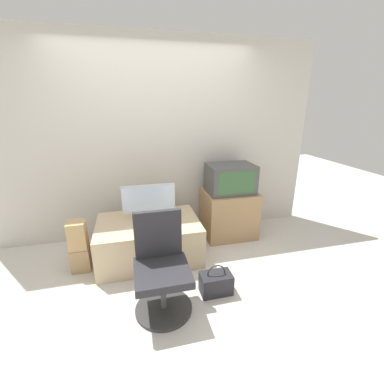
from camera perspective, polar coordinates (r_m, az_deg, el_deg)
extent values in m
plane|color=beige|center=(2.79, -3.46, -20.70)|extent=(12.00, 12.00, 0.00)
cube|color=beige|center=(3.49, -7.94, 10.94)|extent=(4.40, 0.05, 2.60)
cube|color=#CCB289|center=(3.18, -9.51, -10.35)|extent=(1.19, 0.80, 0.47)
cube|color=#A37F56|center=(3.66, 8.14, -4.66)|extent=(0.70, 0.57, 0.65)
cylinder|color=silver|center=(3.14, -9.32, -5.61)|extent=(0.21, 0.21, 0.02)
cylinder|color=silver|center=(3.13, -9.37, -4.81)|extent=(0.09, 0.09, 0.08)
cube|color=silver|center=(3.06, -9.57, -1.45)|extent=(0.62, 0.01, 0.34)
cube|color=silver|center=(3.05, -9.56, -1.48)|extent=(0.59, 0.02, 0.31)
cube|color=white|center=(3.03, -8.41, -6.63)|extent=(0.37, 0.11, 0.01)
ellipsoid|color=black|center=(3.07, -3.55, -5.84)|extent=(0.07, 0.04, 0.03)
cube|color=#474747|center=(3.46, 8.51, 2.99)|extent=(0.61, 0.44, 0.38)
cube|color=#335B33|center=(3.27, 9.90, 1.97)|extent=(0.50, 0.01, 0.30)
cylinder|color=#333333|center=(2.59, -6.28, -24.27)|extent=(0.52, 0.52, 0.03)
cylinder|color=#4C4C51|center=(2.46, -6.44, -21.15)|extent=(0.05, 0.05, 0.34)
cube|color=#28282D|center=(2.34, -6.64, -17.31)|extent=(0.48, 0.48, 0.07)
cube|color=#28282D|center=(2.38, -7.56, -9.21)|extent=(0.43, 0.05, 0.45)
cube|color=#A3845B|center=(3.23, -23.39, -13.35)|extent=(0.20, 0.20, 0.27)
cube|color=tan|center=(3.09, -24.11, -8.72)|extent=(0.19, 0.19, 0.31)
cube|color=#232328|center=(2.70, 5.34, -19.55)|extent=(0.31, 0.19, 0.21)
torus|color=#232328|center=(2.63, 5.42, -17.51)|extent=(0.18, 0.01, 0.18)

